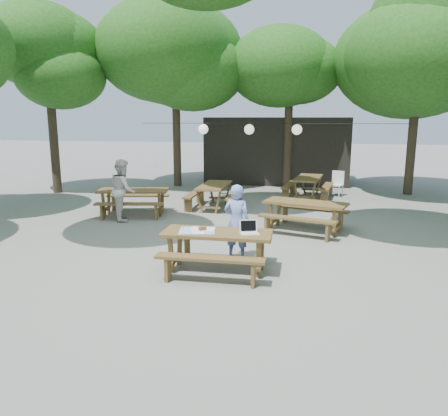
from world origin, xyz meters
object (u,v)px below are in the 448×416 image
object	(u,v)px
woman	(237,222)
second_person	(123,190)
plastic_chair	(336,189)
picnic_table_nw	(134,202)
main_picnic_table	(217,251)

from	to	relation	value
woman	second_person	size ratio (longest dim) A/B	0.90
plastic_chair	picnic_table_nw	bearing A→B (deg)	-122.04
main_picnic_table	woman	xyz separation A→B (m)	(0.25, 0.77, 0.37)
picnic_table_nw	plastic_chair	distance (m)	7.39
woman	plastic_chair	xyz separation A→B (m)	(2.45, 7.73, -0.50)
main_picnic_table	picnic_table_nw	distance (m)	5.39
plastic_chair	second_person	bearing A→B (deg)	-118.23
second_person	plastic_chair	distance (m)	7.83
main_picnic_table	woman	size ratio (longest dim) A/B	1.32
second_person	plastic_chair	world-z (taller)	second_person
woman	second_person	distance (m)	4.57
second_person	main_picnic_table	bearing A→B (deg)	-163.20
picnic_table_nw	second_person	world-z (taller)	second_person
woman	plastic_chair	bearing A→B (deg)	-93.08
picnic_table_nw	woman	bearing A→B (deg)	-54.43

